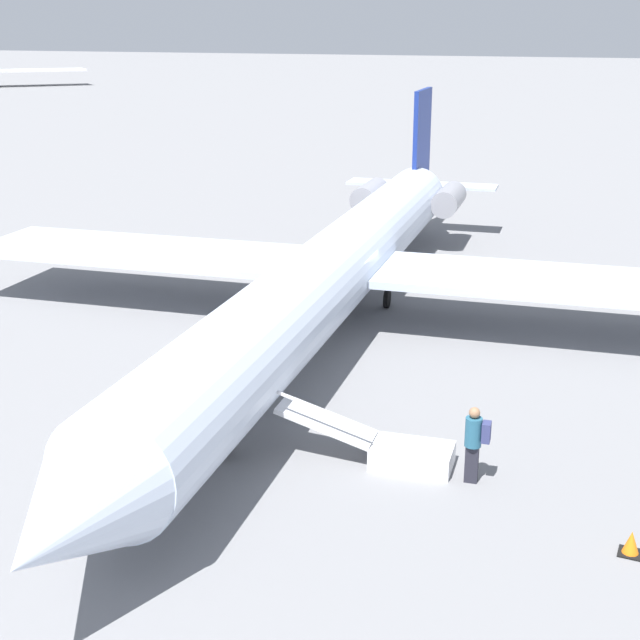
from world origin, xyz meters
TOP-DOWN VIEW (x-y plane):
  - ground_plane at (0.00, 0.00)m, footprint 600.00×600.00m
  - airplane_main at (-0.98, -0.13)m, footprint 34.95×27.06m
  - boarding_stairs at (8.05, 4.95)m, footprint 1.56×4.12m
  - passenger at (8.13, 6.78)m, footprint 0.37×0.56m
  - traffic_cone_near_stairs at (9.66, 10.20)m, footprint 0.43×0.43m

SIDE VIEW (x-z plane):
  - ground_plane at x=0.00m, z-range 0.00..0.00m
  - traffic_cone_near_stairs at x=9.66m, z-range -0.02..0.45m
  - boarding_stairs at x=8.05m, z-range -0.47..1.21m
  - passenger at x=8.13m, z-range 0.13..1.87m
  - airplane_main at x=-0.98m, z-range -1.35..5.34m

